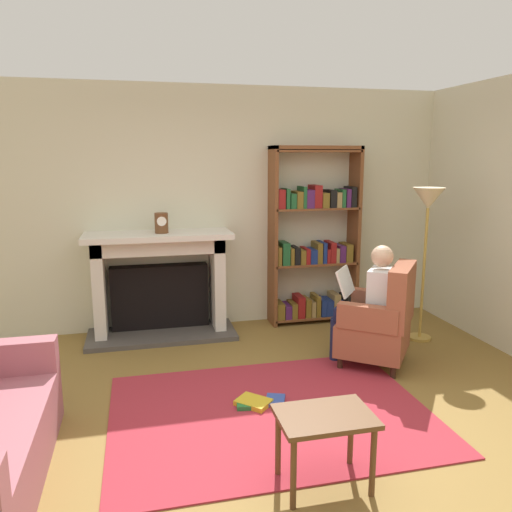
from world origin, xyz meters
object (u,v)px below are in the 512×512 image
bookshelf (314,241)px  armchair_reading (381,321)px  seated_reader (369,299)px  floor_lamp (428,212)px  mantel_clock (161,223)px  side_table (325,426)px  fireplace (160,281)px

bookshelf → armchair_reading: bearing=-82.5°
seated_reader → bookshelf: bearing=-138.6°
floor_lamp → mantel_clock: bearing=164.8°
bookshelf → armchair_reading: bookshelf is taller
mantel_clock → seated_reader: bearing=-32.5°
armchair_reading → seated_reader: bearing=-90.0°
mantel_clock → armchair_reading: mantel_clock is taller
armchair_reading → side_table: size_ratio=1.73×
side_table → floor_lamp: size_ratio=0.35×
seated_reader → side_table: bearing=4.6°
bookshelf → mantel_clock: bearing=-175.5°
armchair_reading → seated_reader: 0.23m
mantel_clock → floor_lamp: (2.66, -0.72, 0.12)m
fireplace → mantel_clock: size_ratio=7.45×
mantel_clock → side_table: 3.02m
fireplace → bookshelf: (1.78, 0.03, 0.37)m
fireplace → floor_lamp: size_ratio=0.97×
bookshelf → floor_lamp: bookshelf is taller
seated_reader → side_table: seated_reader is taller
armchair_reading → side_table: (-1.15, -1.56, -0.04)m
fireplace → side_table: 3.01m
mantel_clock → seated_reader: (1.83, -1.16, -0.62)m
floor_lamp → side_table: bearing=-132.3°
floor_lamp → fireplace: bearing=163.0°
floor_lamp → seated_reader: bearing=-151.9°
bookshelf → armchair_reading: 1.49m
mantel_clock → bookshelf: size_ratio=0.10×
fireplace → floor_lamp: 2.92m
bookshelf → side_table: size_ratio=3.66×
side_table → bookshelf: bearing=71.7°
fireplace → mantel_clock: (0.04, -0.10, 0.65)m
mantel_clock → bookshelf: bearing=4.5°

